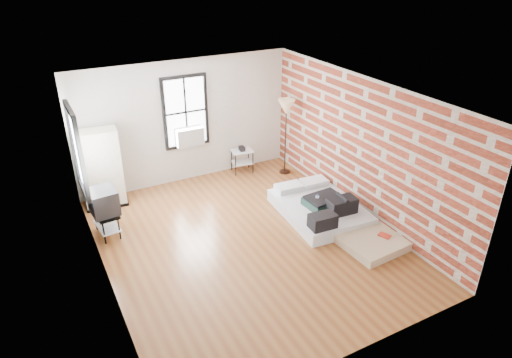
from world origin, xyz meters
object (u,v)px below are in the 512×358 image
mattress_main (320,208)px  wardrobe (101,169)px  tv_stand (104,203)px  mattress_bare (346,222)px  side_table (242,155)px  floor_lamp (286,111)px

mattress_main → wardrobe: (-3.74, 2.50, 0.66)m
tv_stand → mattress_bare: bearing=-30.4°
mattress_bare → side_table: side_table is taller
mattress_bare → side_table: bearing=98.0°
side_table → mattress_bare: bearing=-78.4°
mattress_main → side_table: size_ratio=3.13×
mattress_main → floor_lamp: floor_lamp is taller
floor_lamp → tv_stand: bearing=-170.5°
mattress_main → mattress_bare: size_ratio=0.96×
mattress_bare → side_table: size_ratio=3.26×
mattress_bare → floor_lamp: size_ratio=1.17×
wardrobe → floor_lamp: 4.24m
mattress_main → wardrobe: wardrobe is taller
mattress_main → side_table: (-0.48, 2.57, 0.27)m
mattress_bare → side_table: (-0.65, 3.20, 0.31)m
mattress_main → side_table: side_table is taller
mattress_bare → side_table: 3.28m
mattress_main → mattress_bare: bearing=-70.5°
mattress_bare → mattress_main: bearing=101.6°
mattress_main → tv_stand: bearing=165.8°
wardrobe → floor_lamp: (4.15, -0.45, 0.73)m
wardrobe → tv_stand: 1.21m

